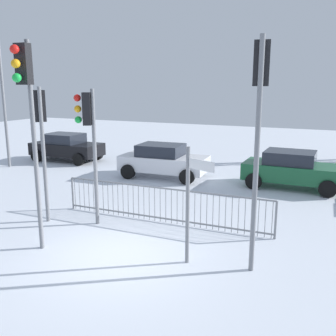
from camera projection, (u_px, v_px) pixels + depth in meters
ground_plane at (120, 254)px, 9.19m from camera, size 60.00×60.00×0.00m
traffic_light_mid_right at (260, 103)px, 7.76m from camera, size 0.35×0.56×4.99m
traffic_light_mid_left at (41, 124)px, 10.96m from camera, size 0.48×0.45×3.98m
traffic_light_rear_right at (88, 127)px, 10.61m from camera, size 0.52×0.41×3.92m
traffic_light_foreground_right at (27, 101)px, 8.64m from camera, size 0.34×0.57×5.02m
direction_sign_post at (190, 200)px, 8.40m from camera, size 0.74×0.35×2.71m
pedestrian_guard_railing at (163, 204)px, 11.23m from camera, size 6.57×0.23×1.07m
car_white_far at (163, 160)px, 16.74m from camera, size 3.90×2.12×1.47m
car_green_near at (292, 169)px, 15.01m from camera, size 3.82×1.96×1.47m
car_black_trailing at (66, 147)px, 20.40m from camera, size 3.85×2.02×1.47m
street_lamp at (1, 69)px, 18.03m from camera, size 0.36×0.36×7.94m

